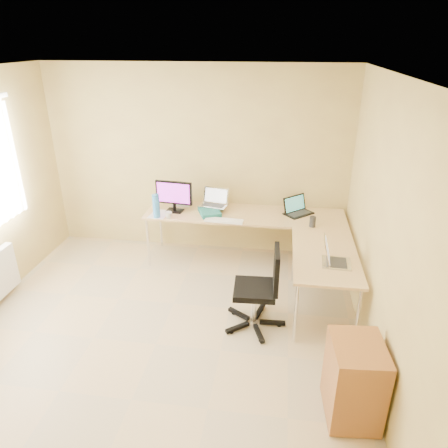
# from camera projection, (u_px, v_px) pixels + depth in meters

# --- Properties ---
(floor) EXTENTS (4.50, 4.50, 0.00)m
(floor) POSITION_uv_depth(u_px,v_px,m) (156.00, 344.00, 4.22)
(floor) COLOR tan
(floor) RESTS_ON ground
(ceiling) EXTENTS (4.50, 4.50, 0.00)m
(ceiling) POSITION_uv_depth(u_px,v_px,m) (133.00, 76.00, 3.15)
(ceiling) COLOR white
(ceiling) RESTS_ON ground
(wall_back) EXTENTS (4.50, 0.00, 4.50)m
(wall_back) POSITION_uv_depth(u_px,v_px,m) (197.00, 162.00, 5.71)
(wall_back) COLOR tan
(wall_back) RESTS_ON ground
(wall_right) EXTENTS (0.00, 4.50, 4.50)m
(wall_right) POSITION_uv_depth(u_px,v_px,m) (390.00, 245.00, 3.41)
(wall_right) COLOR tan
(wall_right) RESTS_ON ground
(desk_main) EXTENTS (2.65, 0.70, 0.73)m
(desk_main) POSITION_uv_depth(u_px,v_px,m) (244.00, 238.00, 5.64)
(desk_main) COLOR tan
(desk_main) RESTS_ON ground
(desk_return) EXTENTS (0.70, 1.30, 0.73)m
(desk_return) POSITION_uv_depth(u_px,v_px,m) (322.00, 282.00, 4.62)
(desk_return) COLOR tan
(desk_return) RESTS_ON ground
(monitor) EXTENTS (0.52, 0.22, 0.43)m
(monitor) POSITION_uv_depth(u_px,v_px,m) (174.00, 196.00, 5.48)
(monitor) COLOR black
(monitor) RESTS_ON desk_main
(book_stack) EXTENTS (0.37, 0.42, 0.06)m
(book_stack) POSITION_uv_depth(u_px,v_px,m) (209.00, 212.00, 5.47)
(book_stack) COLOR #165957
(book_stack) RESTS_ON desk_main
(laptop_center) EXTENTS (0.40, 0.34, 0.23)m
(laptop_center) POSITION_uv_depth(u_px,v_px,m) (214.00, 198.00, 5.54)
(laptop_center) COLOR silver
(laptop_center) RESTS_ON desk_main
(laptop_black) EXTENTS (0.46, 0.45, 0.23)m
(laptop_black) POSITION_uv_depth(u_px,v_px,m) (299.00, 206.00, 5.43)
(laptop_black) COLOR black
(laptop_black) RESTS_ON desk_main
(keyboard) EXTENTS (0.50, 0.16, 0.02)m
(keyboard) POSITION_uv_depth(u_px,v_px,m) (224.00, 221.00, 5.25)
(keyboard) COLOR silver
(keyboard) RESTS_ON desk_main
(mouse) EXTENTS (0.10, 0.09, 0.03)m
(mouse) POSITION_uv_depth(u_px,v_px,m) (235.00, 221.00, 5.23)
(mouse) COLOR silver
(mouse) RESTS_ON desk_main
(mug) EXTENTS (0.10, 0.10, 0.09)m
(mug) POSITION_uv_depth(u_px,v_px,m) (168.00, 215.00, 5.33)
(mug) COLOR white
(mug) RESTS_ON desk_main
(cd_stack) EXTENTS (0.13, 0.13, 0.03)m
(cd_stack) POSITION_uv_depth(u_px,v_px,m) (212.00, 215.00, 5.41)
(cd_stack) COLOR beige
(cd_stack) RESTS_ON desk_main
(water_bottle) EXTENTS (0.10, 0.10, 0.32)m
(water_bottle) POSITION_uv_depth(u_px,v_px,m) (156.00, 206.00, 5.31)
(water_bottle) COLOR #2F78C2
(water_bottle) RESTS_ON desk_main
(papers) EXTENTS (0.25, 0.33, 0.01)m
(papers) POSITION_uv_depth(u_px,v_px,m) (159.00, 214.00, 5.46)
(papers) COLOR white
(papers) RESTS_ON desk_main
(white_box) EXTENTS (0.25, 0.18, 0.09)m
(white_box) POSITION_uv_depth(u_px,v_px,m) (182.00, 202.00, 5.77)
(white_box) COLOR beige
(white_box) RESTS_ON desk_main
(desk_fan) EXTENTS (0.23, 0.23, 0.26)m
(desk_fan) POSITION_uv_depth(u_px,v_px,m) (184.00, 196.00, 5.74)
(desk_fan) COLOR white
(desk_fan) RESTS_ON desk_main
(black_cup) EXTENTS (0.08, 0.08, 0.13)m
(black_cup) POSITION_uv_depth(u_px,v_px,m) (313.00, 222.00, 5.09)
(black_cup) COLOR #272626
(black_cup) RESTS_ON desk_main
(laptop_return) EXTENTS (0.36, 0.29, 0.23)m
(laptop_return) POSITION_uv_depth(u_px,v_px,m) (338.00, 254.00, 4.22)
(laptop_return) COLOR silver
(laptop_return) RESTS_ON desk_return
(office_chair) EXTENTS (0.59, 0.59, 0.94)m
(office_chair) POSITION_uv_depth(u_px,v_px,m) (255.00, 286.00, 4.31)
(office_chair) COLOR black
(office_chair) RESTS_ON ground
(cabinet) EXTENTS (0.44, 0.53, 0.70)m
(cabinet) POSITION_uv_depth(u_px,v_px,m) (354.00, 380.00, 3.30)
(cabinet) COLOR brown
(cabinet) RESTS_ON ground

